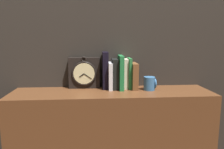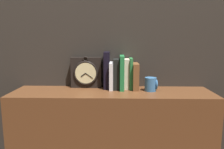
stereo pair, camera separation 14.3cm
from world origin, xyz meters
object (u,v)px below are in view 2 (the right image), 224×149
at_px(clock, 86,72).
at_px(book_slot0_black, 107,70).
at_px(book_slot5_green, 131,74).
at_px(book_slot6_brown, 135,76).
at_px(book_slot3_green, 122,73).
at_px(mug, 151,84).
at_px(book_slot4_cream, 127,74).
at_px(book_slot1_white, 111,76).
at_px(book_slot2_black, 116,74).

relative_size(clock, book_slot0_black, 0.88).
height_order(book_slot0_black, book_slot5_green, book_slot0_black).
distance_m(book_slot5_green, book_slot6_brown, 0.04).
height_order(clock, book_slot3_green, book_slot3_green).
relative_size(book_slot0_black, book_slot3_green, 1.10).
bearing_deg(clock, book_slot6_brown, -7.05).
relative_size(book_slot5_green, mug, 2.35).
height_order(book_slot4_cream, book_slot6_brown, book_slot4_cream).
bearing_deg(clock, book_slot5_green, -5.61).
distance_m(book_slot4_cream, book_slot6_brown, 0.07).
bearing_deg(clock, book_slot0_black, -9.04).
bearing_deg(clock, book_slot3_green, -10.50).
xyz_separation_m(book_slot3_green, book_slot5_green, (0.06, 0.02, -0.01)).
xyz_separation_m(book_slot1_white, book_slot6_brown, (0.17, -0.00, -0.00)).
height_order(clock, book_slot0_black, book_slot0_black).
height_order(book_slot1_white, book_slot2_black, book_slot2_black).
height_order(book_slot1_white, book_slot3_green, book_slot3_green).
xyz_separation_m(book_slot3_green, mug, (0.19, -0.05, -0.07)).
relative_size(clock, book_slot4_cream, 1.09).
relative_size(book_slot1_white, book_slot5_green, 0.86).
height_order(book_slot2_black, book_slot6_brown, book_slot2_black).
height_order(book_slot5_green, mug, book_slot5_green).
xyz_separation_m(book_slot2_black, mug, (0.23, -0.06, -0.06)).
relative_size(clock, book_slot2_black, 1.08).
bearing_deg(book_slot6_brown, clock, 172.95).
distance_m(book_slot4_cream, mug, 0.19).
bearing_deg(book_slot1_white, book_slot0_black, 153.90).
bearing_deg(book_slot2_black, book_slot4_cream, 9.09).
distance_m(book_slot2_black, book_slot4_cream, 0.07).
bearing_deg(clock, book_slot4_cream, -4.57).
bearing_deg(book_slot0_black, book_slot5_green, -2.58).
bearing_deg(book_slot4_cream, book_slot2_black, -170.91).
distance_m(book_slot3_green, book_slot4_cream, 0.04).
relative_size(book_slot1_white, book_slot4_cream, 0.89).
bearing_deg(book_slot2_black, clock, 170.92).
relative_size(book_slot0_black, book_slot6_brown, 1.42).
xyz_separation_m(book_slot4_cream, book_slot5_green, (0.03, -0.01, 0.00)).
xyz_separation_m(clock, book_slot5_green, (0.32, -0.03, -0.00)).
height_order(book_slot4_cream, mug, book_slot4_cream).
xyz_separation_m(book_slot0_black, book_slot2_black, (0.07, -0.01, -0.02)).
bearing_deg(mug, book_slot5_green, 153.12).
relative_size(book_slot4_cream, mug, 2.27).
xyz_separation_m(book_slot0_black, book_slot6_brown, (0.20, -0.02, -0.04)).
xyz_separation_m(clock, book_slot0_black, (0.15, -0.02, 0.02)).
relative_size(book_slot1_white, book_slot3_green, 0.79).
distance_m(book_slot1_white, book_slot4_cream, 0.11).
relative_size(book_slot2_black, book_slot4_cream, 1.00).
xyz_separation_m(book_slot1_white, book_slot2_black, (0.03, 0.01, 0.01)).
xyz_separation_m(book_slot6_brown, mug, (0.10, -0.05, -0.04)).
xyz_separation_m(clock, book_slot3_green, (0.25, -0.05, 0.01)).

